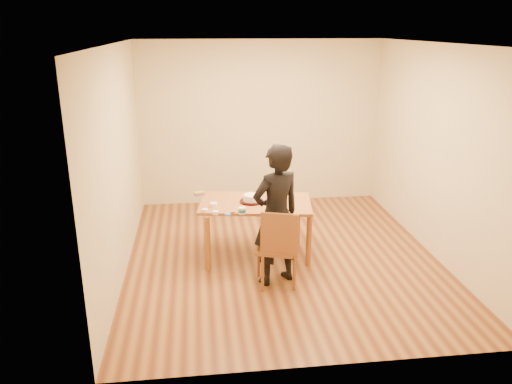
{
  "coord_description": "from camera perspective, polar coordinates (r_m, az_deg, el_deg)",
  "views": [
    {
      "loc": [
        -1.06,
        -5.9,
        2.9
      ],
      "look_at": [
        -0.34,
        0.03,
        0.9
      ],
      "focal_mm": 35.0,
      "sensor_mm": 36.0,
      "label": 1
    }
  ],
  "objects": [
    {
      "name": "spatula",
      "position": [
        6.02,
        -3.1,
        -2.44
      ],
      "size": [
        0.14,
        0.05,
        0.01
      ],
      "primitive_type": "cube",
      "rotation": [
        0.0,
        0.0,
        0.26
      ],
      "color": "black",
      "rests_on": "dining_table"
    },
    {
      "name": "ramekin_multi",
      "position": [
        6.09,
        -5.86,
        -2.1
      ],
      "size": [
        0.07,
        0.07,
        0.04
      ],
      "primitive_type": "cylinder",
      "color": "white",
      "rests_on": "dining_table"
    },
    {
      "name": "frosting_dollop",
      "position": [
        5.98,
        -3.25,
        -2.46
      ],
      "size": [
        0.04,
        0.04,
        0.02
      ],
      "primitive_type": "ellipsoid",
      "color": "white",
      "rests_on": "frosting_lid"
    },
    {
      "name": "dining_table",
      "position": [
        6.4,
        -0.05,
        -1.3
      ],
      "size": [
        1.52,
        1.04,
        0.04
      ],
      "primitive_type": "cube",
      "rotation": [
        0.0,
        0.0,
        -0.15
      ],
      "color": "brown",
      "rests_on": "floor"
    },
    {
      "name": "ramekin_green",
      "position": [
        6.01,
        -4.66,
        -2.37
      ],
      "size": [
        0.08,
        0.08,
        0.04
      ],
      "primitive_type": "cylinder",
      "color": "white",
      "rests_on": "dining_table"
    },
    {
      "name": "candy_box_green",
      "position": [
        6.7,
        -6.53,
        -0.07
      ],
      "size": [
        0.15,
        0.1,
        0.02
      ],
      "primitive_type": "cube",
      "rotation": [
        0.0,
        0.0,
        0.28
      ],
      "color": "green",
      "rests_on": "candy_box_pink"
    },
    {
      "name": "cake_plate",
      "position": [
        6.39,
        -0.52,
        -1.07
      ],
      "size": [
        0.3,
        0.3,
        0.02
      ],
      "primitive_type": "cylinder",
      "color": "#AB0B17",
      "rests_on": "dining_table"
    },
    {
      "name": "frosting_dome",
      "position": [
        6.36,
        -0.53,
        -0.29
      ],
      "size": [
        0.21,
        0.21,
        0.03
      ],
      "primitive_type": "ellipsoid",
      "color": "white",
      "rests_on": "cake"
    },
    {
      "name": "dining_chair",
      "position": [
        5.82,
        2.34,
        -6.41
      ],
      "size": [
        0.54,
        0.54,
        0.04
      ],
      "primitive_type": "cube",
      "rotation": [
        0.0,
        0.0,
        -0.31
      ],
      "color": "brown",
      "rests_on": "floor"
    },
    {
      "name": "cake",
      "position": [
        6.38,
        -0.52,
        -0.69
      ],
      "size": [
        0.21,
        0.21,
        0.07
      ],
      "primitive_type": "cylinder",
      "color": "white",
      "rests_on": "cake_plate"
    },
    {
      "name": "person",
      "position": [
        5.71,
        2.32,
        -2.67
      ],
      "size": [
        0.72,
        0.62,
        1.68
      ],
      "primitive_type": "imported",
      "rotation": [
        0.0,
        0.0,
        3.57
      ],
      "color": "black",
      "rests_on": "floor"
    },
    {
      "name": "frosting_tub",
      "position": [
        5.99,
        -1.6,
        -2.14
      ],
      "size": [
        0.09,
        0.09,
        0.08
      ],
      "primitive_type": "cylinder",
      "color": "white",
      "rests_on": "dining_table"
    },
    {
      "name": "ramekin_yellow",
      "position": [
        6.27,
        -4.85,
        -1.44
      ],
      "size": [
        0.09,
        0.09,
        0.04
      ],
      "primitive_type": "cylinder",
      "color": "white",
      "rests_on": "dining_table"
    },
    {
      "name": "candy_box_pink",
      "position": [
        6.7,
        -6.48,
        -0.25
      ],
      "size": [
        0.15,
        0.11,
        0.02
      ],
      "primitive_type": "cube",
      "rotation": [
        0.0,
        0.0,
        0.33
      ],
      "color": "#CA2F92",
      "rests_on": "dining_table"
    },
    {
      "name": "frosting_lid",
      "position": [
        5.98,
        -3.24,
        -2.58
      ],
      "size": [
        0.09,
        0.09,
        0.01
      ],
      "primitive_type": "cylinder",
      "color": "#164194",
      "rests_on": "dining_table"
    },
    {
      "name": "room_shell",
      "position": [
        6.52,
        2.67,
        4.73
      ],
      "size": [
        4.0,
        4.5,
        2.7
      ],
      "color": "#5E2F17",
      "rests_on": "ground"
    }
  ]
}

